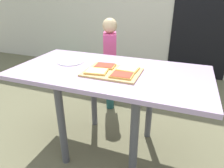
{
  "coord_description": "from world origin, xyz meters",
  "views": [
    {
      "loc": [
        0.53,
        -1.36,
        1.31
      ],
      "look_at": [
        0.02,
        0.0,
        0.65
      ],
      "focal_mm": 32.39,
      "sensor_mm": 36.0,
      "label": 1
    }
  ],
  "objects_px": {
    "dining_table": "(110,82)",
    "pizza_slice_near_right": "(122,75)",
    "plate_white_left": "(71,62)",
    "garden_hose_coil": "(58,67)",
    "pizza_slice_near_left": "(96,71)",
    "cutting_board": "(112,72)",
    "pizza_slice_far_right": "(128,69)",
    "child_left": "(110,59)",
    "pizza_slice_far_left": "(105,66)"
  },
  "relations": [
    {
      "from": "pizza_slice_far_left",
      "to": "plate_white_left",
      "type": "height_order",
      "value": "pizza_slice_far_left"
    },
    {
      "from": "cutting_board",
      "to": "pizza_slice_far_right",
      "type": "height_order",
      "value": "pizza_slice_far_right"
    },
    {
      "from": "cutting_board",
      "to": "pizza_slice_near_left",
      "type": "height_order",
      "value": "pizza_slice_near_left"
    },
    {
      "from": "pizza_slice_far_left",
      "to": "plate_white_left",
      "type": "distance_m",
      "value": 0.34
    },
    {
      "from": "pizza_slice_near_right",
      "to": "child_left",
      "type": "xyz_separation_m",
      "value": [
        -0.42,
        0.84,
        -0.18
      ]
    },
    {
      "from": "dining_table",
      "to": "pizza_slice_near_left",
      "type": "relative_size",
      "value": 8.78
    },
    {
      "from": "cutting_board",
      "to": "child_left",
      "type": "bearing_deg",
      "value": 112.39
    },
    {
      "from": "pizza_slice_near_right",
      "to": "dining_table",
      "type": "bearing_deg",
      "value": 140.0
    },
    {
      "from": "pizza_slice_near_right",
      "to": "pizza_slice_far_right",
      "type": "xyz_separation_m",
      "value": [
        0.0,
        0.13,
        0.0
      ]
    },
    {
      "from": "pizza_slice_far_left",
      "to": "garden_hose_coil",
      "type": "xyz_separation_m",
      "value": [
        -1.65,
        1.64,
        -0.76
      ]
    },
    {
      "from": "pizza_slice_near_left",
      "to": "dining_table",
      "type": "bearing_deg",
      "value": 61.01
    },
    {
      "from": "pizza_slice_far_right",
      "to": "garden_hose_coil",
      "type": "distance_m",
      "value": 2.59
    },
    {
      "from": "dining_table",
      "to": "pizza_slice_near_right",
      "type": "xyz_separation_m",
      "value": [
        0.14,
        -0.11,
        0.12
      ]
    },
    {
      "from": "plate_white_left",
      "to": "garden_hose_coil",
      "type": "height_order",
      "value": "plate_white_left"
    },
    {
      "from": "dining_table",
      "to": "cutting_board",
      "type": "distance_m",
      "value": 0.12
    },
    {
      "from": "garden_hose_coil",
      "to": "cutting_board",
      "type": "bearing_deg",
      "value": -44.55
    },
    {
      "from": "plate_white_left",
      "to": "pizza_slice_near_right",
      "type": "bearing_deg",
      "value": -18.97
    },
    {
      "from": "pizza_slice_near_left",
      "to": "child_left",
      "type": "height_order",
      "value": "child_left"
    },
    {
      "from": "pizza_slice_near_right",
      "to": "pizza_slice_far_left",
      "type": "distance_m",
      "value": 0.23
    },
    {
      "from": "pizza_slice_far_left",
      "to": "plate_white_left",
      "type": "xyz_separation_m",
      "value": [
        -0.34,
        0.04,
        -0.02
      ]
    },
    {
      "from": "dining_table",
      "to": "plate_white_left",
      "type": "height_order",
      "value": "plate_white_left"
    },
    {
      "from": "pizza_slice_near_right",
      "to": "pizza_slice_far_right",
      "type": "height_order",
      "value": "same"
    },
    {
      "from": "pizza_slice_far_left",
      "to": "child_left",
      "type": "relative_size",
      "value": 0.16
    },
    {
      "from": "dining_table",
      "to": "plate_white_left",
      "type": "xyz_separation_m",
      "value": [
        -0.38,
        0.06,
        0.1
      ]
    },
    {
      "from": "pizza_slice_near_right",
      "to": "pizza_slice_far_right",
      "type": "distance_m",
      "value": 0.13
    },
    {
      "from": "pizza_slice_near_right",
      "to": "plate_white_left",
      "type": "bearing_deg",
      "value": 161.03
    },
    {
      "from": "plate_white_left",
      "to": "child_left",
      "type": "xyz_separation_m",
      "value": [
        0.11,
        0.66,
        -0.16
      ]
    },
    {
      "from": "pizza_slice_near_left",
      "to": "pizza_slice_near_right",
      "type": "bearing_deg",
      "value": -1.36
    },
    {
      "from": "child_left",
      "to": "cutting_board",
      "type": "bearing_deg",
      "value": -67.61
    },
    {
      "from": "dining_table",
      "to": "pizza_slice_near_right",
      "type": "height_order",
      "value": "pizza_slice_near_right"
    },
    {
      "from": "cutting_board",
      "to": "child_left",
      "type": "xyz_separation_m",
      "value": [
        -0.32,
        0.78,
        -0.16
      ]
    },
    {
      "from": "plate_white_left",
      "to": "dining_table",
      "type": "bearing_deg",
      "value": -9.58
    },
    {
      "from": "pizza_slice_far_right",
      "to": "plate_white_left",
      "type": "relative_size",
      "value": 0.73
    },
    {
      "from": "cutting_board",
      "to": "pizza_slice_far_left",
      "type": "bearing_deg",
      "value": 140.92
    },
    {
      "from": "dining_table",
      "to": "cutting_board",
      "type": "xyz_separation_m",
      "value": [
        0.04,
        -0.05,
        0.1
      ]
    },
    {
      "from": "garden_hose_coil",
      "to": "plate_white_left",
      "type": "bearing_deg",
      "value": -50.57
    },
    {
      "from": "pizza_slice_near_left",
      "to": "garden_hose_coil",
      "type": "bearing_deg",
      "value": 132.74
    },
    {
      "from": "pizza_slice_near_right",
      "to": "garden_hose_coil",
      "type": "xyz_separation_m",
      "value": [
        -1.84,
        1.78,
        -0.76
      ]
    },
    {
      "from": "pizza_slice_far_left",
      "to": "pizza_slice_near_left",
      "type": "bearing_deg",
      "value": -94.84
    },
    {
      "from": "cutting_board",
      "to": "dining_table",
      "type": "bearing_deg",
      "value": 130.03
    },
    {
      "from": "child_left",
      "to": "dining_table",
      "type": "bearing_deg",
      "value": -69.01
    },
    {
      "from": "plate_white_left",
      "to": "pizza_slice_far_right",
      "type": "bearing_deg",
      "value": -5.08
    },
    {
      "from": "dining_table",
      "to": "pizza_slice_far_right",
      "type": "distance_m",
      "value": 0.18
    },
    {
      "from": "dining_table",
      "to": "plate_white_left",
      "type": "relative_size",
      "value": 6.74
    },
    {
      "from": "plate_white_left",
      "to": "pizza_slice_far_left",
      "type": "bearing_deg",
      "value": -6.84
    },
    {
      "from": "dining_table",
      "to": "pizza_slice_near_left",
      "type": "distance_m",
      "value": 0.17
    },
    {
      "from": "pizza_slice_far_right",
      "to": "pizza_slice_far_left",
      "type": "relative_size",
      "value": 0.98
    },
    {
      "from": "pizza_slice_near_left",
      "to": "plate_white_left",
      "type": "relative_size",
      "value": 0.77
    },
    {
      "from": "plate_white_left",
      "to": "garden_hose_coil",
      "type": "bearing_deg",
      "value": 129.43
    },
    {
      "from": "pizza_slice_near_right",
      "to": "plate_white_left",
      "type": "distance_m",
      "value": 0.55
    }
  ]
}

